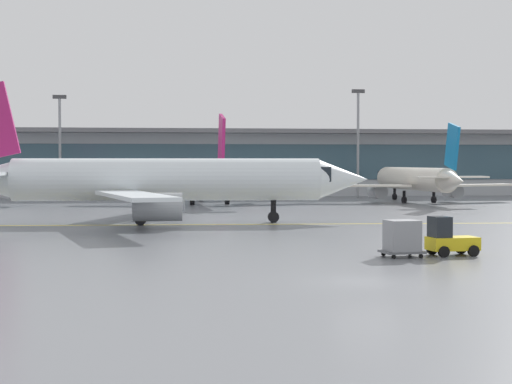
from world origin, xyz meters
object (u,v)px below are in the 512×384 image
(baggage_tug, at_px, (449,239))
(apron_light_mast_2, at_px, (358,139))
(gate_airplane_2, at_px, (208,179))
(taxiing_regional_jet, at_px, (162,181))
(cargo_dolly_lead, at_px, (402,237))
(apron_light_mast_1, at_px, (60,142))
(gate_airplane_3, at_px, (415,180))

(baggage_tug, height_order, apron_light_mast_2, apron_light_mast_2)
(gate_airplane_2, relative_size, taxiing_regional_jet, 0.88)
(apron_light_mast_2, bearing_deg, taxiing_regional_jet, -121.36)
(gate_airplane_2, relative_size, apron_light_mast_2, 2.02)
(cargo_dolly_lead, relative_size, apron_light_mast_1, 0.16)
(baggage_tug, height_order, apron_light_mast_1, apron_light_mast_1)
(gate_airplane_3, distance_m, apron_light_mast_2, 15.62)
(apron_light_mast_2, bearing_deg, gate_airplane_3, -75.46)
(cargo_dolly_lead, bearing_deg, gate_airplane_3, 65.06)
(gate_airplane_2, distance_m, cargo_dolly_lead, 56.41)
(gate_airplane_2, height_order, taxiing_regional_jet, taxiing_regional_jet)
(apron_light_mast_1, bearing_deg, cargo_dolly_lead, -70.54)
(apron_light_mast_1, bearing_deg, baggage_tug, -68.60)
(gate_airplane_2, xyz_separation_m, taxiing_regional_jet, (-5.73, -30.03, 0.42))
(baggage_tug, bearing_deg, apron_light_mast_1, 104.88)
(cargo_dolly_lead, height_order, apron_light_mast_1, apron_light_mast_1)
(baggage_tug, distance_m, cargo_dolly_lead, 2.67)
(gate_airplane_3, relative_size, taxiing_regional_jet, 0.81)
(baggage_tug, bearing_deg, cargo_dolly_lead, 180.00)
(gate_airplane_2, relative_size, baggage_tug, 11.03)
(gate_airplane_2, height_order, cargo_dolly_lead, gate_airplane_2)
(cargo_dolly_lead, height_order, apron_light_mast_2, apron_light_mast_2)
(gate_airplane_2, relative_size, apron_light_mast_1, 2.18)
(taxiing_regional_jet, relative_size, apron_light_mast_1, 2.49)
(taxiing_regional_jet, distance_m, apron_light_mast_2, 53.06)
(baggage_tug, distance_m, apron_light_mast_2, 72.27)
(taxiing_regional_jet, bearing_deg, cargo_dolly_lead, -61.79)
(gate_airplane_3, distance_m, cargo_dolly_lead, 59.99)
(baggage_tug, relative_size, cargo_dolly_lead, 1.21)
(gate_airplane_3, relative_size, apron_light_mast_1, 2.02)
(apron_light_mast_1, distance_m, apron_light_mast_2, 40.58)
(gate_airplane_2, bearing_deg, gate_airplane_3, -90.93)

